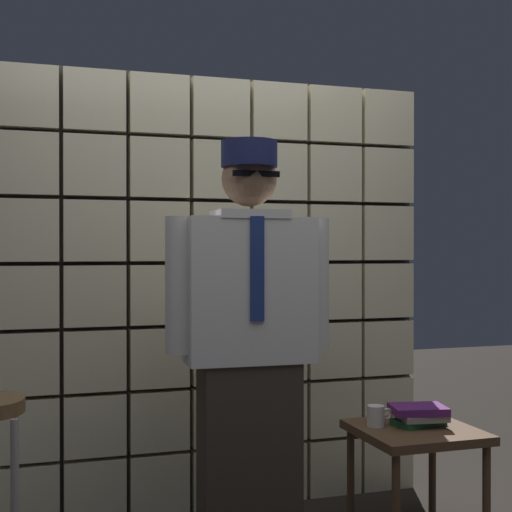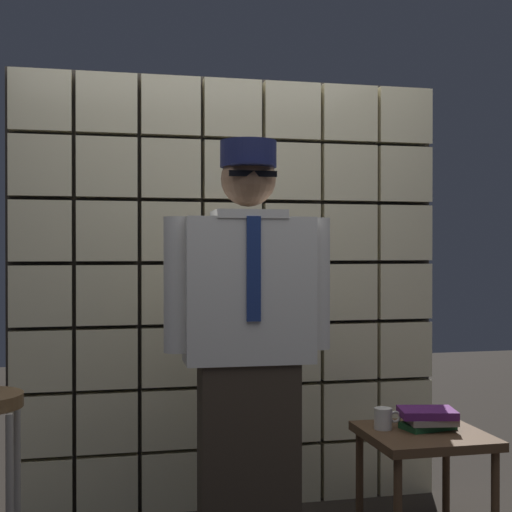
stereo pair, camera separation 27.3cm
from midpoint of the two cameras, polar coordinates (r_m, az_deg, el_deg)
name	(u,v)px [view 2 (the right image)]	position (r m, az deg, el deg)	size (l,w,h in m)	color
glass_block_wall	(232,293)	(3.70, 0.20, -2.92)	(2.19, 0.10, 2.19)	beige
standing_person	(248,345)	(3.00, 2.02, -6.95)	(0.69, 0.30, 1.74)	#382D23
side_table	(424,445)	(3.45, 15.28, -14.11)	(0.52, 0.52, 0.49)	#513823
book_stack	(428,418)	(3.47, 15.58, -12.13)	(0.28, 0.23, 0.09)	#1E592D
coffee_mug	(384,418)	(3.42, 12.26, -12.31)	(0.13, 0.08, 0.09)	silver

